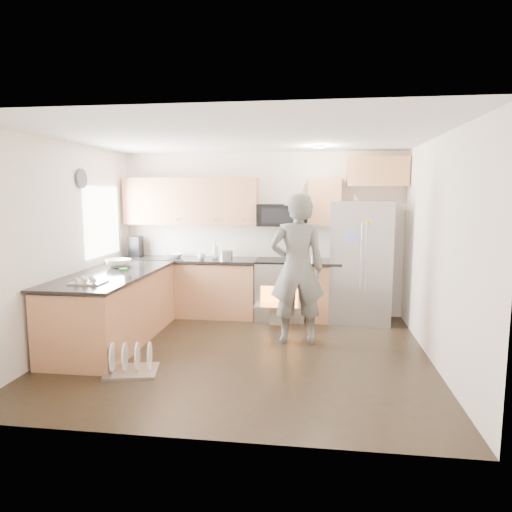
# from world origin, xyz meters

# --- Properties ---
(ground) EXTENTS (4.50, 4.50, 0.00)m
(ground) POSITION_xyz_m (0.00, 0.00, 0.00)
(ground) COLOR black
(ground) RESTS_ON ground
(room_shell) EXTENTS (4.54, 4.04, 2.62)m
(room_shell) POSITION_xyz_m (-0.04, 0.02, 1.67)
(room_shell) COLOR white
(room_shell) RESTS_ON ground
(back_cabinet_run) EXTENTS (4.45, 0.64, 2.50)m
(back_cabinet_run) POSITION_xyz_m (-0.59, 1.75, 0.96)
(back_cabinet_run) COLOR #BA754A
(back_cabinet_run) RESTS_ON ground
(peninsula) EXTENTS (0.96, 2.36, 1.04)m
(peninsula) POSITION_xyz_m (-1.75, 0.25, 0.46)
(peninsula) COLOR #BA754A
(peninsula) RESTS_ON ground
(stove_range) EXTENTS (0.76, 0.97, 1.79)m
(stove_range) POSITION_xyz_m (0.35, 1.69, 0.68)
(stove_range) COLOR #B7B7BC
(stove_range) RESTS_ON ground
(refrigerator) EXTENTS (0.96, 0.78, 1.84)m
(refrigerator) POSITION_xyz_m (1.57, 1.70, 0.92)
(refrigerator) COLOR #B7B7BC
(refrigerator) RESTS_ON ground
(person) EXTENTS (0.78, 0.57, 1.97)m
(person) POSITION_xyz_m (0.65, 0.55, 0.98)
(person) COLOR slate
(person) RESTS_ON ground
(dish_rack) EXTENTS (0.64, 0.56, 0.34)m
(dish_rack) POSITION_xyz_m (-1.09, -0.76, 0.09)
(dish_rack) COLOR #B7B7BC
(dish_rack) RESTS_ON ground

